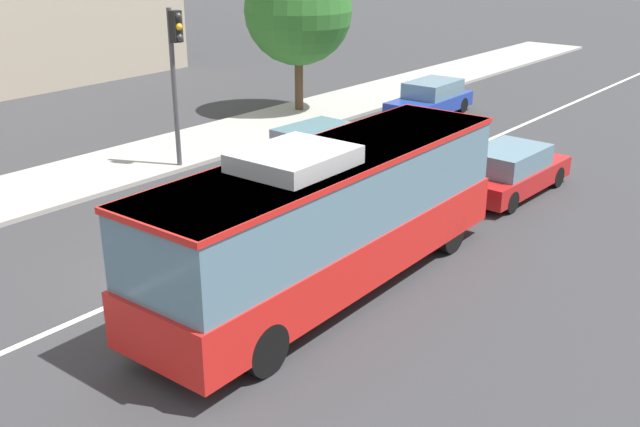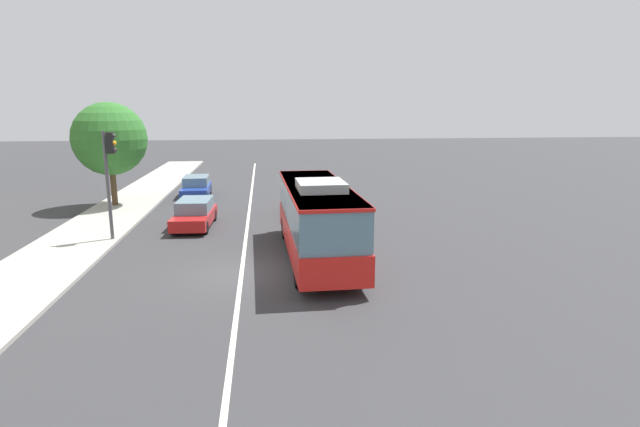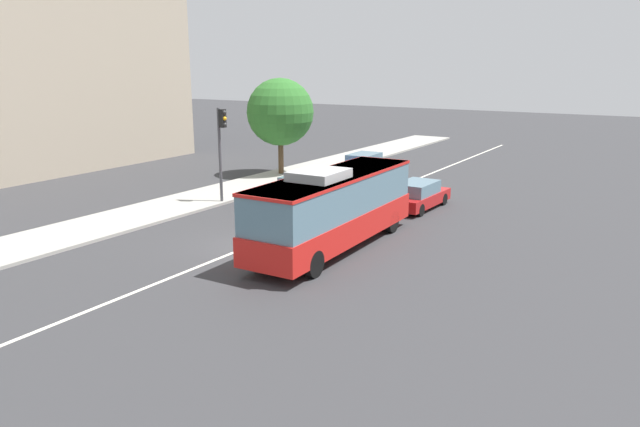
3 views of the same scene
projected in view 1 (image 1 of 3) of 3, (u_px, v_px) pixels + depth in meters
ground_plane at (180, 275)px, 17.01m from camera, size 160.00×160.00×0.00m
sidewalk_kerb at (3, 199)px, 21.63m from camera, size 80.00×3.84×0.14m
lane_centre_line at (180, 275)px, 17.00m from camera, size 76.00×0.16×0.01m
transit_bus at (331, 212)px, 15.72m from camera, size 10.06×2.76×3.46m
sedan_blue at (430, 99)px, 31.37m from camera, size 4.55×1.92×1.46m
sedan_red at (510, 171)px, 21.99m from camera, size 4.55×1.93×1.46m
sedan_red_ahead at (311, 149)px, 24.14m from camera, size 4.58×2.01×1.46m
traffic_light_mid_block at (175, 62)px, 23.21m from camera, size 0.32×0.62×5.20m
street_tree_kerbside_left at (298, 11)px, 30.64m from camera, size 4.51×4.51×6.57m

